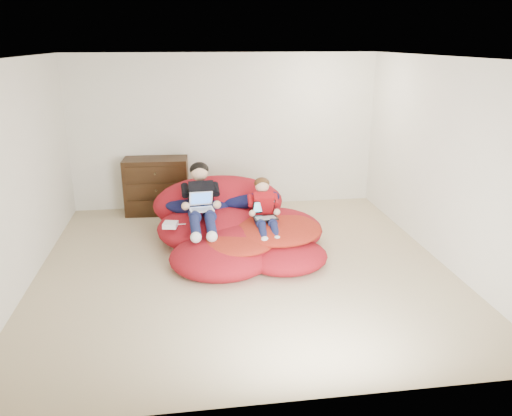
{
  "coord_description": "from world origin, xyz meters",
  "views": [
    {
      "loc": [
        -0.64,
        -5.64,
        2.68
      ],
      "look_at": [
        0.18,
        0.17,
        0.7
      ],
      "focal_mm": 35.0,
      "sensor_mm": 36.0,
      "label": 1
    }
  ],
  "objects_px": {
    "younger_boy": "(264,208)",
    "laptop_white": "(201,204)",
    "dresser": "(157,186)",
    "laptop_black": "(265,213)",
    "beanbag_pile": "(236,227)",
    "older_boy": "(201,198)"
  },
  "relations": [
    {
      "from": "younger_boy",
      "to": "laptop_white",
      "type": "relative_size",
      "value": 2.76
    },
    {
      "from": "dresser",
      "to": "laptop_black",
      "type": "xyz_separation_m",
      "value": [
        1.47,
        -1.83,
        0.1
      ]
    },
    {
      "from": "beanbag_pile",
      "to": "laptop_white",
      "type": "relative_size",
      "value": 7.08
    },
    {
      "from": "dresser",
      "to": "older_boy",
      "type": "relative_size",
      "value": 0.82
    },
    {
      "from": "dresser",
      "to": "younger_boy",
      "type": "xyz_separation_m",
      "value": [
        1.47,
        -1.8,
        0.16
      ]
    },
    {
      "from": "younger_boy",
      "to": "laptop_white",
      "type": "bearing_deg",
      "value": 167.76
    },
    {
      "from": "older_boy",
      "to": "beanbag_pile",
      "type": "bearing_deg",
      "value": -5.04
    },
    {
      "from": "younger_boy",
      "to": "beanbag_pile",
      "type": "bearing_deg",
      "value": 144.98
    },
    {
      "from": "beanbag_pile",
      "to": "younger_boy",
      "type": "distance_m",
      "value": 0.55
    },
    {
      "from": "dresser",
      "to": "younger_boy",
      "type": "relative_size",
      "value": 1.13
    },
    {
      "from": "dresser",
      "to": "older_boy",
      "type": "distance_m",
      "value": 1.66
    },
    {
      "from": "beanbag_pile",
      "to": "laptop_white",
      "type": "xyz_separation_m",
      "value": [
        -0.46,
        -0.07,
        0.37
      ]
    },
    {
      "from": "dresser",
      "to": "laptop_white",
      "type": "bearing_deg",
      "value": -67.78
    },
    {
      "from": "younger_boy",
      "to": "laptop_white",
      "type": "distance_m",
      "value": 0.83
    },
    {
      "from": "beanbag_pile",
      "to": "younger_boy",
      "type": "bearing_deg",
      "value": -35.02
    },
    {
      "from": "dresser",
      "to": "beanbag_pile",
      "type": "xyz_separation_m",
      "value": [
        1.12,
        -1.55,
        -0.19
      ]
    },
    {
      "from": "younger_boy",
      "to": "laptop_black",
      "type": "xyz_separation_m",
      "value": [
        -0.0,
        -0.03,
        -0.06
      ]
    },
    {
      "from": "beanbag_pile",
      "to": "older_boy",
      "type": "height_order",
      "value": "older_boy"
    },
    {
      "from": "dresser",
      "to": "beanbag_pile",
      "type": "relative_size",
      "value": 0.44
    },
    {
      "from": "beanbag_pile",
      "to": "laptop_white",
      "type": "bearing_deg",
      "value": -171.08
    },
    {
      "from": "beanbag_pile",
      "to": "laptop_black",
      "type": "bearing_deg",
      "value": -38.56
    },
    {
      "from": "beanbag_pile",
      "to": "older_boy",
      "type": "relative_size",
      "value": 1.87
    }
  ]
}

